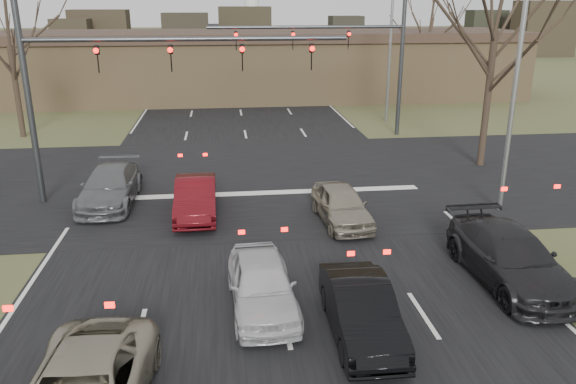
% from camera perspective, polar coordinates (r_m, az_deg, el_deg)
% --- Properties ---
extents(road_main, '(14.00, 300.00, 0.02)m').
position_cam_1_polar(road_main, '(69.32, -5.76, 12.42)').
color(road_main, black).
rests_on(road_main, ground).
extents(road_cross, '(200.00, 14.00, 0.02)m').
position_cam_1_polar(road_cross, '(25.08, -3.39, 1.33)').
color(road_cross, black).
rests_on(road_cross, ground).
extents(building, '(42.40, 10.40, 5.30)m').
position_cam_1_polar(building, '(47.27, -2.75, 12.82)').
color(building, '#8E734C').
rests_on(building, ground).
extents(mast_arm_near, '(12.12, 0.24, 8.00)m').
position_cam_1_polar(mast_arm_near, '(22.38, -17.09, 11.70)').
color(mast_arm_near, '#383A3D').
rests_on(mast_arm_near, ground).
extents(mast_arm_far, '(11.12, 0.24, 8.00)m').
position_cam_1_polar(mast_arm_far, '(32.87, 6.69, 14.27)').
color(mast_arm_far, '#383A3D').
rests_on(mast_arm_far, ground).
extents(streetlight_right_near, '(2.34, 0.25, 10.00)m').
position_cam_1_polar(streetlight_right_near, '(21.55, 21.94, 12.33)').
color(streetlight_right_near, gray).
rests_on(streetlight_right_near, ground).
extents(streetlight_right_far, '(2.34, 0.25, 10.00)m').
position_cam_1_polar(streetlight_right_far, '(37.50, 10.13, 15.52)').
color(streetlight_right_far, gray).
rests_on(streetlight_right_far, ground).
extents(tree_left_far, '(5.70, 5.70, 9.50)m').
position_cam_1_polar(tree_left_far, '(35.85, -26.95, 16.56)').
color(tree_left_far, black).
rests_on(tree_left_far, ground).
extents(tree_right_far, '(5.40, 5.40, 9.00)m').
position_cam_1_polar(tree_right_far, '(46.85, 14.32, 17.51)').
color(tree_right_far, black).
rests_on(tree_right_far, ground).
extents(car_white_sedan, '(1.80, 4.11, 1.38)m').
position_cam_1_polar(car_white_sedan, '(14.50, -2.67, -9.30)').
color(car_white_sedan, silver).
rests_on(car_white_sedan, ground).
extents(car_black_hatch, '(1.45, 4.04, 1.32)m').
position_cam_1_polar(car_black_hatch, '(13.53, 7.44, -11.77)').
color(car_black_hatch, black).
rests_on(car_black_hatch, ground).
extents(car_charcoal_sedan, '(2.19, 5.14, 1.48)m').
position_cam_1_polar(car_charcoal_sedan, '(16.96, 21.61, -6.17)').
color(car_charcoal_sedan, black).
rests_on(car_charcoal_sedan, ground).
extents(car_grey_ahead, '(2.08, 4.89, 1.41)m').
position_cam_1_polar(car_grey_ahead, '(22.89, -17.63, 0.55)').
color(car_grey_ahead, slate).
rests_on(car_grey_ahead, ground).
extents(car_red_ahead, '(1.50, 4.21, 1.38)m').
position_cam_1_polar(car_red_ahead, '(20.87, -9.35, -0.57)').
color(car_red_ahead, '#4F0B10').
rests_on(car_red_ahead, ground).
extents(car_silver_ahead, '(1.85, 4.02, 1.33)m').
position_cam_1_polar(car_silver_ahead, '(20.03, 5.46, -1.30)').
color(car_silver_ahead, gray).
rests_on(car_silver_ahead, ground).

